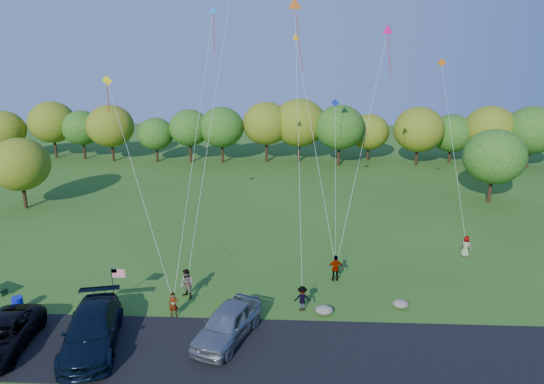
{
  "coord_description": "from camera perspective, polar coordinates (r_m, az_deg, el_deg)",
  "views": [
    {
      "loc": [
        4.18,
        -25.75,
        15.48
      ],
      "look_at": [
        2.7,
        6.0,
        5.69
      ],
      "focal_mm": 32.0,
      "sensor_mm": 36.0,
      "label": 1
    }
  ],
  "objects": [
    {
      "name": "ground",
      "position": [
        30.33,
        -5.8,
        -13.67
      ],
      "size": [
        140.0,
        140.0,
        0.0
      ],
      "primitive_type": "plane",
      "color": "#2A5919",
      "rests_on": "ground"
    },
    {
      "name": "asphalt_lane",
      "position": [
        27.0,
        -7.08,
        -17.94
      ],
      "size": [
        44.0,
        6.0,
        0.06
      ],
      "primitive_type": "cube",
      "color": "black",
      "rests_on": "ground"
    },
    {
      "name": "treeline",
      "position": [
        62.88,
        1.15,
        7.21
      ],
      "size": [
        77.42,
        28.1,
        8.27
      ],
      "color": "#382614",
      "rests_on": "ground"
    },
    {
      "name": "minivan_dark",
      "position": [
        29.89,
        -29.19,
        -14.58
      ],
      "size": [
        3.1,
        5.92,
        1.59
      ],
      "primitive_type": "imported",
      "rotation": [
        0.0,
        0.0,
        0.08
      ],
      "color": "black",
      "rests_on": "asphalt_lane"
    },
    {
      "name": "minivan_navy",
      "position": [
        28.15,
        -20.45,
        -15.01
      ],
      "size": [
        4.03,
        6.97,
        1.9
      ],
      "primitive_type": "imported",
      "rotation": [
        0.0,
        0.0,
        0.22
      ],
      "color": "black",
      "rests_on": "asphalt_lane"
    },
    {
      "name": "minivan_silver",
      "position": [
        27.23,
        -5.26,
        -15.15
      ],
      "size": [
        3.89,
        5.78,
        1.83
      ],
      "primitive_type": "imported",
      "rotation": [
        0.0,
        0.0,
        -0.36
      ],
      "color": "gray",
      "rests_on": "asphalt_lane"
    },
    {
      "name": "flyer_a",
      "position": [
        29.79,
        -11.51,
        -12.87
      ],
      "size": [
        0.6,
        0.44,
        1.53
      ],
      "primitive_type": "imported",
      "rotation": [
        0.0,
        0.0,
        0.15
      ],
      "color": "#4C4C59",
      "rests_on": "ground"
    },
    {
      "name": "flyer_b",
      "position": [
        31.5,
        -9.98,
        -10.61
      ],
      "size": [
        1.19,
        1.16,
        1.93
      ],
      "primitive_type": "imported",
      "rotation": [
        0.0,
        0.0,
        -0.68
      ],
      "color": "#4C4C59",
      "rests_on": "ground"
    },
    {
      "name": "flyer_c",
      "position": [
        29.86,
        3.58,
        -12.39
      ],
      "size": [
        1.04,
        0.62,
        1.57
      ],
      "primitive_type": "imported",
      "rotation": [
        0.0,
        0.0,
        3.18
      ],
      "color": "#4C4C59",
      "rests_on": "ground"
    },
    {
      "name": "flyer_d",
      "position": [
        33.41,
        7.5,
        -8.87
      ],
      "size": [
        1.11,
        0.52,
        1.85
      ],
      "primitive_type": "imported",
      "rotation": [
        0.0,
        0.0,
        3.2
      ],
      "color": "#4C4C59",
      "rests_on": "ground"
    },
    {
      "name": "flyer_e",
      "position": [
        39.54,
        21.84,
        -5.95
      ],
      "size": [
        0.95,
        0.89,
        1.64
      ],
      "primitive_type": "imported",
      "rotation": [
        0.0,
        0.0,
        2.51
      ],
      "color": "#4C4C59",
      "rests_on": "ground"
    },
    {
      "name": "trash_barrel",
      "position": [
        33.52,
        -27.72,
        -11.63
      ],
      "size": [
        0.63,
        0.63,
        0.94
      ],
      "primitive_type": "cylinder",
      "color": "#0B1CB1",
      "rests_on": "ground"
    },
    {
      "name": "flag_assembly",
      "position": [
        31.57,
        -17.88,
        -9.54
      ],
      "size": [
        0.87,
        0.57,
        2.36
      ],
      "color": "black",
      "rests_on": "ground"
    },
    {
      "name": "boulder_near",
      "position": [
        29.85,
        6.15,
        -13.63
      ],
      "size": [
        1.07,
        0.84,
        0.53
      ],
      "primitive_type": "ellipsoid",
      "color": "gray",
      "rests_on": "ground"
    },
    {
      "name": "boulder_far",
      "position": [
        31.33,
        14.9,
        -12.6
      ],
      "size": [
        0.96,
        0.8,
        0.5
      ],
      "primitive_type": "ellipsoid",
      "color": "gray",
      "rests_on": "ground"
    },
    {
      "name": "kites_aloft",
      "position": [
        40.98,
        2.24,
        21.52
      ],
      "size": [
        23.6,
        12.14,
        16.49
      ],
      "color": "#CC5916",
      "rests_on": "ground"
    }
  ]
}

